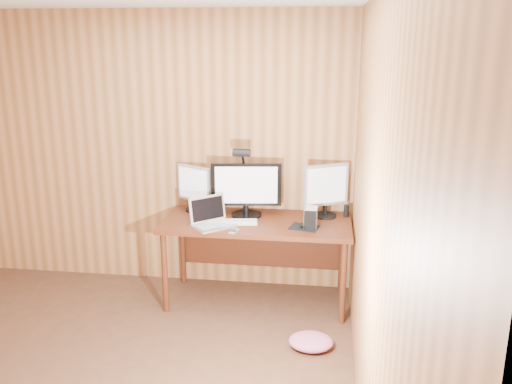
% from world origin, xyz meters
% --- Properties ---
extents(room_shell, '(4.00, 4.00, 4.00)m').
position_xyz_m(room_shell, '(0.00, 0.00, 1.25)').
color(room_shell, '#4C2E1D').
rests_on(room_shell, ground).
extents(desk, '(1.60, 0.70, 0.75)m').
position_xyz_m(desk, '(0.93, 1.70, 0.63)').
color(desk, '#4C200F').
rests_on(desk, floor).
extents(monitor_center, '(0.61, 0.26, 0.47)m').
position_xyz_m(monitor_center, '(0.82, 1.75, 1.00)').
color(monitor_center, black).
rests_on(monitor_center, desk).
extents(monitor_left, '(0.34, 0.20, 0.41)m').
position_xyz_m(monitor_left, '(0.34, 1.84, 0.97)').
color(monitor_left, black).
rests_on(monitor_left, desk).
extents(monitor_right, '(0.38, 0.23, 0.47)m').
position_xyz_m(monitor_right, '(1.50, 1.82, 1.00)').
color(monitor_right, black).
rests_on(monitor_right, desk).
extents(laptop, '(0.41, 0.40, 0.24)m').
position_xyz_m(laptop, '(0.57, 1.47, 0.81)').
color(laptop, silver).
rests_on(laptop, desk).
extents(keyboard, '(0.44, 0.19, 0.02)m').
position_xyz_m(keyboard, '(0.73, 1.55, 0.76)').
color(keyboard, white).
rests_on(keyboard, desk).
extents(mousepad, '(0.26, 0.23, 0.00)m').
position_xyz_m(mousepad, '(1.34, 1.51, 0.75)').
color(mousepad, black).
rests_on(mousepad, desk).
extents(mouse, '(0.09, 0.13, 0.04)m').
position_xyz_m(mouse, '(1.34, 1.51, 0.77)').
color(mouse, black).
rests_on(mouse, mousepad).
extents(hard_drive, '(0.11, 0.15, 0.16)m').
position_xyz_m(hard_drive, '(1.39, 1.53, 0.83)').
color(hard_drive, silver).
rests_on(hard_drive, desk).
extents(phone, '(0.07, 0.11, 0.01)m').
position_xyz_m(phone, '(0.78, 1.33, 0.76)').
color(phone, silver).
rests_on(phone, desk).
extents(speaker, '(0.04, 0.04, 0.11)m').
position_xyz_m(speaker, '(1.69, 1.84, 0.80)').
color(speaker, black).
rests_on(speaker, desk).
extents(desk_lamp, '(0.15, 0.21, 0.65)m').
position_xyz_m(desk_lamp, '(0.79, 1.78, 1.15)').
color(desk_lamp, black).
rests_on(desk_lamp, desk).
extents(fabric_pile, '(0.41, 0.37, 0.11)m').
position_xyz_m(fabric_pile, '(1.43, 0.92, 0.05)').
color(fabric_pile, '#BB5A7F').
rests_on(fabric_pile, floor).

